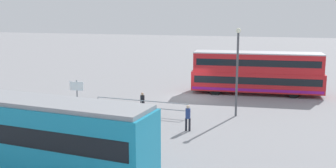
{
  "coord_description": "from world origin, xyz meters",
  "views": [
    {
      "loc": [
        -6.74,
        34.22,
        7.82
      ],
      "look_at": [
        0.61,
        6.49,
        2.38
      ],
      "focal_mm": 42.89,
      "sensor_mm": 36.0,
      "label": 1
    }
  ],
  "objects_px": {
    "pedestrian_crossing": "(188,116)",
    "street_lamp": "(237,65)",
    "pedestrian_near_railing": "(142,102)",
    "tram_yellow": "(7,130)",
    "double_decker_bus": "(257,73)",
    "info_sign": "(77,89)"
  },
  "relations": [
    {
      "from": "double_decker_bus",
      "to": "tram_yellow",
      "type": "height_order",
      "value": "double_decker_bus"
    },
    {
      "from": "pedestrian_crossing",
      "to": "info_sign",
      "type": "bearing_deg",
      "value": -18.42
    },
    {
      "from": "pedestrian_near_railing",
      "to": "pedestrian_crossing",
      "type": "xyz_separation_m",
      "value": [
        -4.2,
        3.37,
        0.06
      ]
    },
    {
      "from": "pedestrian_crossing",
      "to": "street_lamp",
      "type": "relative_size",
      "value": 0.27
    },
    {
      "from": "tram_yellow",
      "to": "pedestrian_near_railing",
      "type": "xyz_separation_m",
      "value": [
        -3.29,
        -11.37,
        -0.94
      ]
    },
    {
      "from": "info_sign",
      "to": "double_decker_bus",
      "type": "bearing_deg",
      "value": -143.99
    },
    {
      "from": "double_decker_bus",
      "to": "info_sign",
      "type": "bearing_deg",
      "value": 36.01
    },
    {
      "from": "double_decker_bus",
      "to": "pedestrian_near_railing",
      "type": "height_order",
      "value": "double_decker_bus"
    },
    {
      "from": "double_decker_bus",
      "to": "tram_yellow",
      "type": "relative_size",
      "value": 0.75
    },
    {
      "from": "tram_yellow",
      "to": "pedestrian_near_railing",
      "type": "height_order",
      "value": "tram_yellow"
    },
    {
      "from": "double_decker_bus",
      "to": "pedestrian_near_railing",
      "type": "bearing_deg",
      "value": 49.86
    },
    {
      "from": "pedestrian_near_railing",
      "to": "info_sign",
      "type": "relative_size",
      "value": 0.69
    },
    {
      "from": "double_decker_bus",
      "to": "info_sign",
      "type": "height_order",
      "value": "double_decker_bus"
    },
    {
      "from": "tram_yellow",
      "to": "pedestrian_crossing",
      "type": "xyz_separation_m",
      "value": [
        -7.49,
        -8.0,
        -0.88
      ]
    },
    {
      "from": "street_lamp",
      "to": "double_decker_bus",
      "type": "bearing_deg",
      "value": -97.25
    },
    {
      "from": "pedestrian_crossing",
      "to": "street_lamp",
      "type": "distance_m",
      "value": 5.9
    },
    {
      "from": "street_lamp",
      "to": "pedestrian_near_railing",
      "type": "bearing_deg",
      "value": 9.14
    },
    {
      "from": "pedestrian_near_railing",
      "to": "tram_yellow",
      "type": "bearing_deg",
      "value": 73.86
    },
    {
      "from": "tram_yellow",
      "to": "pedestrian_crossing",
      "type": "relative_size",
      "value": 9.19
    },
    {
      "from": "tram_yellow",
      "to": "pedestrian_crossing",
      "type": "height_order",
      "value": "tram_yellow"
    },
    {
      "from": "pedestrian_near_railing",
      "to": "info_sign",
      "type": "height_order",
      "value": "info_sign"
    },
    {
      "from": "double_decker_bus",
      "to": "info_sign",
      "type": "relative_size",
      "value": 5.08
    }
  ]
}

